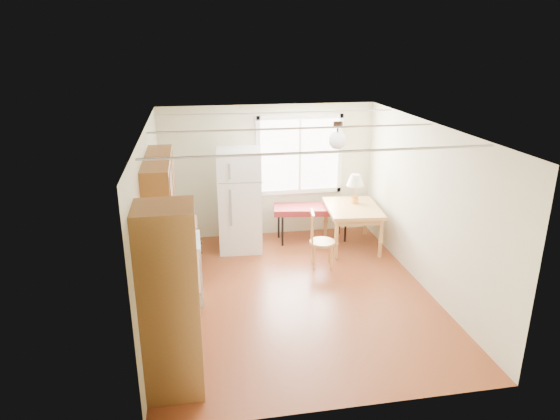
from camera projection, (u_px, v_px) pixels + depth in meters
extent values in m
cube|color=#5E2613|center=(294.00, 293.00, 7.49)|extent=(4.60, 5.60, 0.12)
cube|color=white|center=(296.00, 127.00, 6.67)|extent=(4.60, 5.60, 0.12)
cube|color=beige|center=(268.00, 171.00, 9.41)|extent=(4.60, 0.10, 2.50)
cube|color=beige|center=(348.00, 302.00, 4.75)|extent=(4.60, 0.10, 2.50)
cube|color=beige|center=(151.00, 224.00, 6.75)|extent=(0.10, 5.60, 2.50)
cube|color=beige|center=(427.00, 207.00, 7.41)|extent=(0.10, 5.60, 2.50)
cube|color=brown|center=(170.00, 302.00, 5.14)|extent=(0.60, 0.60, 2.10)
cube|color=brown|center=(176.00, 307.00, 6.28)|extent=(0.60, 1.10, 0.86)
cube|color=tan|center=(175.00, 274.00, 6.13)|extent=(0.62, 1.14, 0.04)
cube|color=white|center=(179.00, 269.00, 7.25)|extent=(0.65, 0.76, 0.90)
cube|color=brown|center=(178.00, 250.00, 7.95)|extent=(0.60, 0.60, 0.86)
cube|color=brown|center=(159.00, 184.00, 6.44)|extent=(0.33, 1.60, 0.70)
cube|color=white|center=(300.00, 155.00, 9.40)|extent=(1.50, 0.02, 1.35)
cylinder|color=black|center=(338.00, 124.00, 7.17)|extent=(0.14, 0.14, 0.06)
cylinder|color=black|center=(338.00, 131.00, 7.21)|extent=(0.03, 0.03, 0.16)
sphere|color=white|center=(337.00, 140.00, 7.25)|extent=(0.26, 0.26, 0.26)
cube|color=white|center=(240.00, 200.00, 8.83)|extent=(0.80, 0.80, 1.82)
cube|color=gray|center=(241.00, 183.00, 8.35)|extent=(0.75, 0.02, 0.02)
cube|color=gray|center=(230.00, 198.00, 8.38)|extent=(0.03, 0.03, 1.09)
cube|color=maroon|center=(312.00, 209.00, 9.31)|extent=(1.49, 0.73, 0.11)
cylinder|color=black|center=(282.00, 232.00, 9.13)|extent=(0.04, 0.04, 0.55)
cylinder|color=black|center=(345.00, 228.00, 9.33)|extent=(0.04, 0.04, 0.55)
cylinder|color=black|center=(279.00, 224.00, 9.50)|extent=(0.04, 0.04, 0.55)
cylinder|color=black|center=(339.00, 220.00, 9.70)|extent=(0.04, 0.04, 0.55)
cube|color=#B28144|center=(353.00, 208.00, 8.97)|extent=(1.03, 1.31, 0.06)
cube|color=#B28144|center=(353.00, 212.00, 9.00)|extent=(0.92, 1.20, 0.10)
cylinder|color=#B28144|center=(336.00, 240.00, 8.55)|extent=(0.07, 0.07, 0.70)
cylinder|color=#B28144|center=(381.00, 239.00, 8.61)|extent=(0.07, 0.07, 0.70)
cylinder|color=#B28144|center=(326.00, 218.00, 9.58)|extent=(0.07, 0.07, 0.70)
cylinder|color=#B28144|center=(366.00, 217.00, 9.63)|extent=(0.07, 0.07, 0.70)
cylinder|color=#B28144|center=(322.00, 242.00, 8.24)|extent=(0.42, 0.42, 0.05)
cylinder|color=#B28144|center=(314.00, 258.00, 8.18)|extent=(0.04, 0.04, 0.43)
cylinder|color=#B28144|center=(331.00, 258.00, 8.18)|extent=(0.04, 0.04, 0.43)
cylinder|color=#B28144|center=(313.00, 251.00, 8.45)|extent=(0.04, 0.04, 0.43)
cylinder|color=#B28144|center=(329.00, 251.00, 8.45)|extent=(0.04, 0.04, 0.43)
cylinder|color=#CB8B41|center=(354.00, 200.00, 9.13)|extent=(0.15, 0.15, 0.13)
cylinder|color=#CB8B41|center=(355.00, 191.00, 9.08)|extent=(0.03, 0.03, 0.21)
cone|color=silver|center=(355.00, 180.00, 9.01)|extent=(0.31, 0.31, 0.21)
cube|color=black|center=(171.00, 274.00, 6.00)|extent=(0.24, 0.27, 0.09)
cube|color=black|center=(170.00, 262.00, 5.85)|extent=(0.20, 0.11, 0.30)
cylinder|color=black|center=(171.00, 264.00, 6.02)|extent=(0.15, 0.15, 0.13)
cylinder|color=red|center=(166.00, 267.00, 6.05)|extent=(0.14, 0.14, 0.19)
sphere|color=red|center=(165.00, 258.00, 6.01)|extent=(0.07, 0.07, 0.07)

